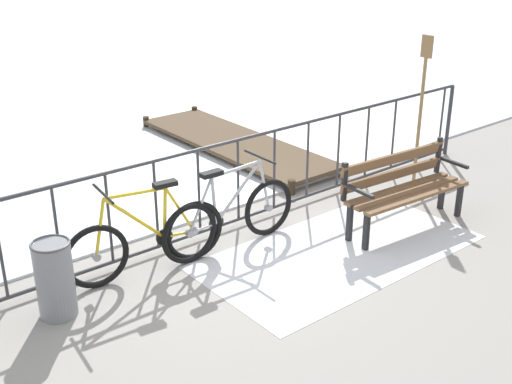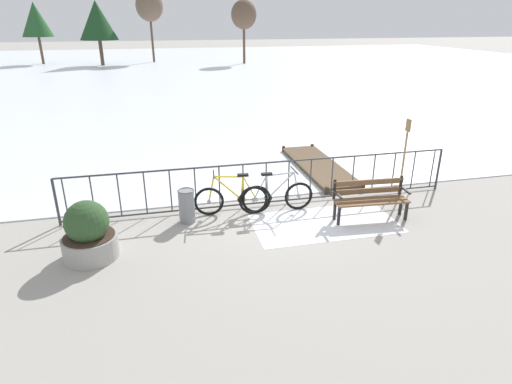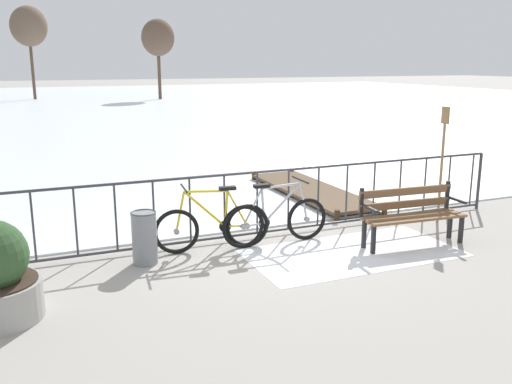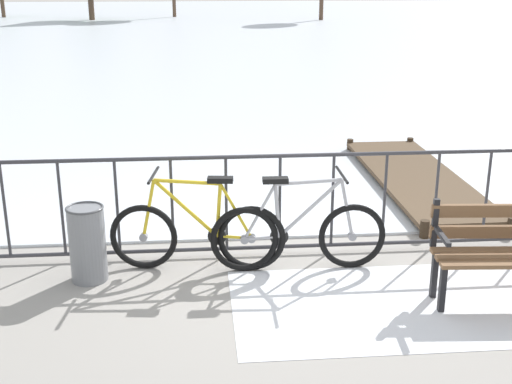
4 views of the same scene
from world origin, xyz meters
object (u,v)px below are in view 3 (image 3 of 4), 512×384
object	(u,v)px
park_bench	(411,211)
oar_upright	(442,157)
trash_bin	(144,237)
bicycle_near_railing	(213,226)
bicycle_second	(276,220)

from	to	relation	value
park_bench	oar_upright	xyz separation A→B (m)	(1.16, 0.71, 0.63)
oar_upright	trash_bin	bearing A→B (deg)	179.84
bicycle_near_railing	park_bench	distance (m)	2.98
bicycle_near_railing	park_bench	bearing A→B (deg)	-17.04
bicycle_second	park_bench	xyz separation A→B (m)	(1.88, -0.78, 0.14)
trash_bin	bicycle_second	bearing A→B (deg)	1.64
bicycle_near_railing	bicycle_second	distance (m)	0.97
bicycle_near_railing	oar_upright	xyz separation A→B (m)	(4.01, -0.16, 0.77)
bicycle_near_railing	bicycle_second	xyz separation A→B (m)	(0.97, -0.09, 0.00)
trash_bin	oar_upright	bearing A→B (deg)	-0.16
bicycle_near_railing	oar_upright	size ratio (longest dim) A/B	0.86
bicycle_second	trash_bin	world-z (taller)	bicycle_second
park_bench	oar_upright	world-z (taller)	oar_upright
park_bench	trash_bin	bearing A→B (deg)	169.40
bicycle_second	park_bench	world-z (taller)	bicycle_second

